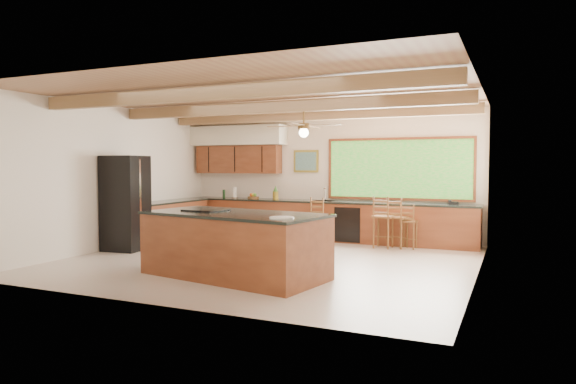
% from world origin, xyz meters
% --- Properties ---
extents(ground, '(7.20, 7.20, 0.00)m').
position_xyz_m(ground, '(0.00, 0.00, 0.00)').
color(ground, beige).
rests_on(ground, ground).
extents(room_shell, '(7.27, 6.54, 3.02)m').
position_xyz_m(room_shell, '(-0.17, 0.65, 2.21)').
color(room_shell, white).
rests_on(room_shell, ground).
extents(counter_run, '(7.12, 3.10, 1.26)m').
position_xyz_m(counter_run, '(-0.82, 2.52, 0.46)').
color(counter_run, brown).
rests_on(counter_run, ground).
extents(island, '(3.10, 1.85, 1.03)m').
position_xyz_m(island, '(0.10, -1.40, 0.51)').
color(island, brown).
rests_on(island, ground).
extents(refrigerator, '(0.83, 0.81, 1.95)m').
position_xyz_m(refrigerator, '(-3.22, -0.11, 0.97)').
color(refrigerator, black).
rests_on(refrigerator, ground).
extents(bar_stool_a, '(0.39, 0.39, 1.04)m').
position_xyz_m(bar_stool_a, '(0.10, 2.39, 0.62)').
color(bar_stool_a, brown).
rests_on(bar_stool_a, ground).
extents(bar_stool_b, '(0.42, 0.42, 1.11)m').
position_xyz_m(bar_stool_b, '(1.58, 2.26, 0.66)').
color(bar_stool_b, brown).
rests_on(bar_stool_b, ground).
extents(bar_stool_c, '(0.35, 0.35, 0.95)m').
position_xyz_m(bar_stool_c, '(2.09, 2.40, 0.56)').
color(bar_stool_c, brown).
rests_on(bar_stool_c, ground).
extents(bar_stool_d, '(0.45, 0.45, 1.08)m').
position_xyz_m(bar_stool_d, '(1.85, 2.39, 0.64)').
color(bar_stool_d, brown).
rests_on(bar_stool_d, ground).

